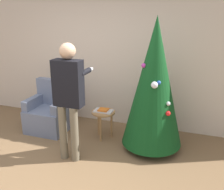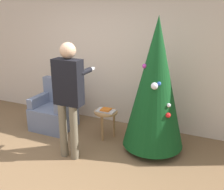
{
  "view_description": "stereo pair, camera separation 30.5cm",
  "coord_description": "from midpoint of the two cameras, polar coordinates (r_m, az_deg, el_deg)",
  "views": [
    {
      "loc": [
        1.87,
        -2.48,
        2.23
      ],
      "look_at": [
        0.63,
        1.04,
        0.99
      ],
      "focal_mm": 42.0,
      "sensor_mm": 36.0,
      "label": 1
    },
    {
      "loc": [
        2.15,
        -2.36,
        2.23
      ],
      "look_at": [
        0.63,
        1.04,
        0.99
      ],
      "focal_mm": 42.0,
      "sensor_mm": 36.0,
      "label": 2
    }
  ],
  "objects": [
    {
      "name": "ground_plane",
      "position": [
        3.86,
        -17.25,
        -17.81
      ],
      "size": [
        14.0,
        14.0,
        0.0
      ],
      "primitive_type": "plane",
      "color": "brown"
    },
    {
      "name": "wall_back",
      "position": [
        5.14,
        -3.88,
        8.58
      ],
      "size": [
        8.0,
        0.06,
        2.7
      ],
      "color": "beige",
      "rests_on": "ground_plane"
    },
    {
      "name": "christmas_tree",
      "position": [
        4.08,
        7.04,
        2.53
      ],
      "size": [
        0.97,
        0.97,
        2.14
      ],
      "color": "brown",
      "rests_on": "ground_plane"
    },
    {
      "name": "armchair",
      "position": [
        5.16,
        -15.02,
        -3.82
      ],
      "size": [
        0.72,
        0.68,
        0.93
      ],
      "color": "slate",
      "rests_on": "ground_plane"
    },
    {
      "name": "person_standing",
      "position": [
        3.86,
        -11.71,
        0.65
      ],
      "size": [
        0.45,
        0.57,
        1.77
      ],
      "color": "#6B604C",
      "rests_on": "ground_plane"
    },
    {
      "name": "side_stool",
      "position": [
        4.62,
        -3.78,
        -4.57
      ],
      "size": [
        0.41,
        0.41,
        0.51
      ],
      "color": "#A37547",
      "rests_on": "ground_plane"
    },
    {
      "name": "laptop",
      "position": [
        4.59,
        -3.8,
        -3.51
      ],
      "size": [
        0.33,
        0.21,
        0.02
      ],
      "color": "silver",
      "rests_on": "side_stool"
    },
    {
      "name": "book",
      "position": [
        4.58,
        -3.81,
        -3.25
      ],
      "size": [
        0.17,
        0.16,
        0.02
      ],
      "color": "orange",
      "rests_on": "laptop"
    }
  ]
}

